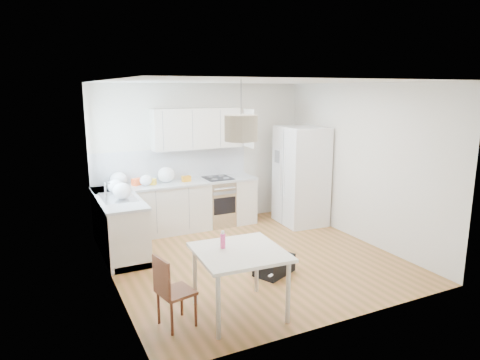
# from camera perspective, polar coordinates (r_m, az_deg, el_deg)

# --- Properties ---
(floor) EXTENTS (4.20, 4.20, 0.00)m
(floor) POSITION_cam_1_polar(r_m,az_deg,el_deg) (6.81, 1.63, -10.35)
(floor) COLOR brown
(floor) RESTS_ON ground
(ceiling) EXTENTS (4.20, 4.20, 0.00)m
(ceiling) POSITION_cam_1_polar(r_m,az_deg,el_deg) (6.30, 1.78, 13.00)
(ceiling) COLOR white
(ceiling) RESTS_ON wall_back
(wall_back) EXTENTS (4.20, 0.00, 4.20)m
(wall_back) POSITION_cam_1_polar(r_m,az_deg,el_deg) (8.31, -5.06, 3.39)
(wall_back) COLOR beige
(wall_back) RESTS_ON floor
(wall_left) EXTENTS (0.00, 4.20, 4.20)m
(wall_left) POSITION_cam_1_polar(r_m,az_deg,el_deg) (5.77, -17.10, -0.96)
(wall_left) COLOR beige
(wall_left) RESTS_ON floor
(wall_right) EXTENTS (0.00, 4.20, 4.20)m
(wall_right) POSITION_cam_1_polar(r_m,az_deg,el_deg) (7.61, 15.85, 2.18)
(wall_right) COLOR beige
(wall_right) RESTS_ON floor
(window_glassblock) EXTENTS (0.02, 1.00, 1.00)m
(window_glassblock) POSITION_cam_1_polar(r_m,az_deg,el_deg) (6.83, -18.77, 4.30)
(window_glassblock) COLOR #BFE0F9
(window_glassblock) RESTS_ON wall_left
(cabinets_back) EXTENTS (3.00, 0.60, 0.88)m
(cabinets_back) POSITION_cam_1_polar(r_m,az_deg,el_deg) (8.03, -8.17, -3.64)
(cabinets_back) COLOR beige
(cabinets_back) RESTS_ON floor
(cabinets_left) EXTENTS (0.60, 1.80, 0.88)m
(cabinets_left) POSITION_cam_1_polar(r_m,az_deg,el_deg) (7.20, -15.84, -5.85)
(cabinets_left) COLOR beige
(cabinets_left) RESTS_ON floor
(counter_back) EXTENTS (3.02, 0.64, 0.04)m
(counter_back) POSITION_cam_1_polar(r_m,az_deg,el_deg) (7.92, -8.27, -0.43)
(counter_back) COLOR #A5A7A9
(counter_back) RESTS_ON cabinets_back
(counter_left) EXTENTS (0.64, 1.82, 0.04)m
(counter_left) POSITION_cam_1_polar(r_m,az_deg,el_deg) (7.07, -16.05, -2.30)
(counter_left) COLOR #A5A7A9
(counter_left) RESTS_ON cabinets_left
(backsplash_back) EXTENTS (3.00, 0.01, 0.58)m
(backsplash_back) POSITION_cam_1_polar(r_m,az_deg,el_deg) (8.13, -8.98, 2.10)
(backsplash_back) COLOR silver
(backsplash_back) RESTS_ON wall_back
(backsplash_left) EXTENTS (0.01, 1.80, 0.58)m
(backsplash_left) POSITION_cam_1_polar(r_m,az_deg,el_deg) (6.96, -18.57, -0.06)
(backsplash_left) COLOR silver
(backsplash_left) RESTS_ON wall_left
(upper_cabinets) EXTENTS (1.70, 0.32, 0.75)m
(upper_cabinets) POSITION_cam_1_polar(r_m,az_deg,el_deg) (8.04, -5.72, 6.86)
(upper_cabinets) COLOR beige
(upper_cabinets) RESTS_ON wall_back
(range_oven) EXTENTS (0.50, 0.61, 0.88)m
(range_oven) POSITION_cam_1_polar(r_m,az_deg,el_deg) (8.29, -2.91, -3.01)
(range_oven) COLOR #B7B9BC
(range_oven) RESTS_ON floor
(sink) EXTENTS (0.50, 0.80, 0.16)m
(sink) POSITION_cam_1_polar(r_m,az_deg,el_deg) (7.02, -15.98, -2.27)
(sink) COLOR #B7B9BC
(sink) RESTS_ON counter_left
(refrigerator) EXTENTS (0.95, 1.00, 1.89)m
(refrigerator) POSITION_cam_1_polar(r_m,az_deg,el_deg) (8.39, 8.18, 0.60)
(refrigerator) COLOR white
(refrigerator) RESTS_ON floor
(dining_table) EXTENTS (1.04, 1.04, 0.78)m
(dining_table) POSITION_cam_1_polar(r_m,az_deg,el_deg) (5.01, -0.06, -10.30)
(dining_table) COLOR beige
(dining_table) RESTS_ON floor
(dining_chair) EXTENTS (0.42, 0.42, 0.84)m
(dining_chair) POSITION_cam_1_polar(r_m,az_deg,el_deg) (4.92, -8.48, -14.33)
(dining_chair) COLOR #532818
(dining_chair) RESTS_ON floor
(drink_bottle) EXTENTS (0.07, 0.07, 0.21)m
(drink_bottle) POSITION_cam_1_polar(r_m,az_deg,el_deg) (5.01, -2.30, -7.93)
(drink_bottle) COLOR #F24388
(drink_bottle) RESTS_ON dining_table
(gym_bag) EXTENTS (0.66, 0.57, 0.26)m
(gym_bag) POSITION_cam_1_polar(r_m,az_deg,el_deg) (6.25, 4.56, -11.22)
(gym_bag) COLOR black
(gym_bag) RESTS_ON floor
(pendant_lamp) EXTENTS (0.36, 0.36, 0.28)m
(pendant_lamp) POSITION_cam_1_polar(r_m,az_deg,el_deg) (4.66, 0.14, 6.93)
(pendant_lamp) COLOR #C1B295
(pendant_lamp) RESTS_ON ceiling
(grocery_bag_a) EXTENTS (0.29, 0.24, 0.26)m
(grocery_bag_a) POSITION_cam_1_polar(r_m,az_deg,el_deg) (7.74, -15.88, 0.08)
(grocery_bag_a) COLOR white
(grocery_bag_a) RESTS_ON counter_back
(grocery_bag_b) EXTENTS (0.21, 0.18, 0.19)m
(grocery_bag_b) POSITION_cam_1_polar(r_m,az_deg,el_deg) (7.70, -12.45, -0.06)
(grocery_bag_b) COLOR white
(grocery_bag_b) RESTS_ON counter_back
(grocery_bag_c) EXTENTS (0.31, 0.27, 0.28)m
(grocery_bag_c) POSITION_cam_1_polar(r_m,az_deg,el_deg) (7.90, -9.83, 0.69)
(grocery_bag_c) COLOR white
(grocery_bag_c) RESTS_ON counter_back
(grocery_bag_d) EXTENTS (0.25, 0.21, 0.23)m
(grocery_bag_d) POSITION_cam_1_polar(r_m,az_deg,el_deg) (7.28, -16.26, -0.82)
(grocery_bag_d) COLOR white
(grocery_bag_d) RESTS_ON counter_back
(grocery_bag_e) EXTENTS (0.29, 0.24, 0.26)m
(grocery_bag_e) POSITION_cam_1_polar(r_m,az_deg,el_deg) (6.85, -15.45, -1.44)
(grocery_bag_e) COLOR white
(grocery_bag_e) RESTS_ON counter_left
(snack_orange) EXTENTS (0.17, 0.11, 0.11)m
(snack_orange) POSITION_cam_1_polar(r_m,az_deg,el_deg) (7.94, -7.16, 0.17)
(snack_orange) COLOR orange
(snack_orange) RESTS_ON counter_back
(snack_yellow) EXTENTS (0.18, 0.16, 0.11)m
(snack_yellow) POSITION_cam_1_polar(r_m,az_deg,el_deg) (7.78, -11.70, -0.24)
(snack_yellow) COLOR yellow
(snack_yellow) RESTS_ON counter_back
(snack_red) EXTENTS (0.21, 0.18, 0.12)m
(snack_red) POSITION_cam_1_polar(r_m,az_deg,el_deg) (7.79, -13.55, -0.23)
(snack_red) COLOR #D3451A
(snack_red) RESTS_ON counter_back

